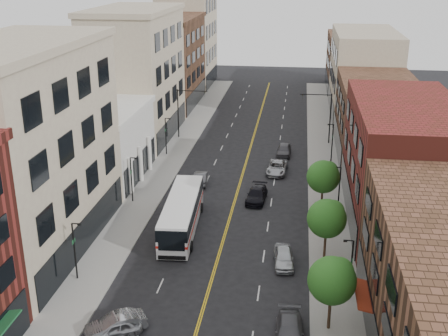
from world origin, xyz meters
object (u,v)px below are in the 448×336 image
at_px(city_bus, 182,212).
at_px(car_lane_a, 257,195).
at_px(car_angle_a, 114,329).
at_px(car_lane_c, 284,150).
at_px(car_angle_b, 116,324).
at_px(car_lane_b, 277,167).
at_px(car_parked_far, 284,257).
at_px(car_lane_behind, 200,178).
at_px(car_parked_mid, 289,332).

xyz_separation_m(city_bus, car_lane_a, (6.65, 8.06, -1.20)).
xyz_separation_m(car_angle_a, car_lane_c, (10.39, 40.82, 0.11)).
distance_m(city_bus, car_angle_b, 16.65).
bearing_deg(car_lane_b, car_parked_far, -81.43).
xyz_separation_m(city_bus, car_lane_c, (9.06, 23.86, -1.14)).
bearing_deg(car_lane_c, car_angle_b, -102.45).
height_order(car_lane_b, car_lane_c, car_lane_c).
xyz_separation_m(city_bus, car_lane_behind, (-0.35, 12.30, -1.21)).
height_order(city_bus, car_parked_far, city_bus).
distance_m(car_angle_a, car_lane_b, 35.40).
bearing_deg(car_angle_b, car_lane_c, 131.52).
height_order(car_angle_b, car_lane_a, car_angle_b).
bearing_deg(car_parked_far, city_bus, 146.82).
height_order(car_angle_b, car_parked_far, car_parked_far).
relative_size(car_parked_mid, car_lane_b, 0.94).
distance_m(car_angle_a, car_lane_a, 26.25).
xyz_separation_m(car_parked_mid, car_parked_far, (-0.75, 10.36, 0.02)).
bearing_deg(car_lane_behind, car_parked_mid, 106.43).
height_order(car_lane_behind, car_lane_b, car_lane_b).
bearing_deg(city_bus, car_lane_c, 65.53).
bearing_deg(car_lane_behind, car_angle_a, 82.78).
relative_size(car_angle_a, car_lane_b, 0.76).
bearing_deg(car_angle_b, car_parked_mid, 59.81).
bearing_deg(car_lane_c, car_lane_a, -96.72).
xyz_separation_m(car_parked_mid, car_lane_behind, (-11.18, 28.04, 0.00)).
xyz_separation_m(city_bus, car_parked_mid, (10.83, -15.73, -1.21)).
distance_m(city_bus, car_angle_a, 17.05).
distance_m(car_angle_b, car_parked_far, 15.97).
bearing_deg(car_lane_c, car_lane_behind, -127.19).
xyz_separation_m(car_lane_a, car_lane_b, (1.82, 9.00, -0.00)).
relative_size(city_bus, car_lane_a, 2.65).
height_order(city_bus, car_angle_a, city_bus).
distance_m(city_bus, car_lane_behind, 12.37).
relative_size(car_lane_a, car_lane_c, 1.08).
height_order(city_bus, car_lane_a, city_bus).
bearing_deg(car_lane_b, car_lane_behind, -147.17).
relative_size(car_angle_a, car_parked_far, 0.92).
bearing_deg(car_lane_a, car_angle_b, -103.55).
height_order(city_bus, car_lane_behind, city_bus).
bearing_deg(car_lane_a, car_angle_a, -103.28).
xyz_separation_m(car_angle_a, car_lane_a, (7.97, 25.01, 0.05)).
relative_size(city_bus, car_lane_b, 2.54).
xyz_separation_m(car_parked_far, car_lane_a, (-3.43, 13.43, -0.01)).
bearing_deg(car_angle_a, car_angle_b, 151.47).
relative_size(car_angle_b, car_lane_c, 0.95).
bearing_deg(car_parked_mid, car_lane_b, 92.55).
xyz_separation_m(car_angle_a, car_lane_b, (9.79, 34.02, 0.05)).
xyz_separation_m(car_parked_mid, car_lane_a, (-4.18, 23.79, 0.01)).
bearing_deg(car_lane_b, car_angle_b, -101.77).
relative_size(car_parked_far, car_lane_b, 0.83).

